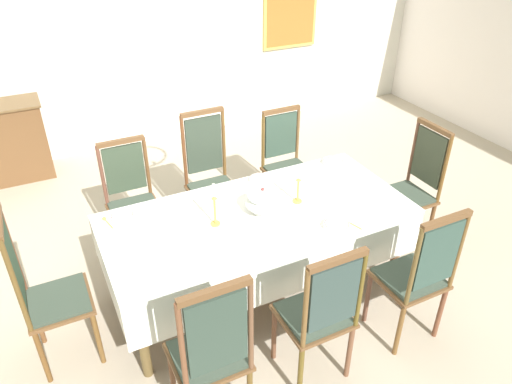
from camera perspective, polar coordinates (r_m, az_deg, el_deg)
The scene contains 21 objects.
ground at distance 4.30m, azimuth -0.81°, elevation -10.07°, with size 8.20×6.11×0.04m, color #B3A58E.
back_wall at distance 6.29m, azimuth -13.92°, elevation 19.18°, with size 8.20×0.08×3.15m, color silver.
dining_table at distance 3.74m, azimuth 0.23°, elevation -3.45°, with size 2.33×1.06×0.77m.
tablecloth at distance 3.75m, azimuth 0.23°, elevation -3.76°, with size 2.35×1.08×0.39m.
chair_south_a at distance 2.93m, azimuth -5.30°, elevation -18.27°, with size 0.44×0.42×1.20m.
chair_north_a at distance 4.36m, azimuth -14.42°, elevation -0.84°, with size 0.44×0.42×1.10m.
chair_south_b at distance 3.18m, azimuth 7.52°, elevation -13.91°, with size 0.44×0.42×1.12m.
chair_north_b at distance 4.50m, azimuth -5.42°, elevation 1.89°, with size 0.44×0.42×1.23m.
chair_south_c at distance 3.59m, azimuth 18.54°, elevation -9.17°, with size 0.44×0.42×1.15m.
chair_north_c at distance 4.82m, azimuth 3.58°, elevation 3.52°, with size 0.44×0.42×1.10m.
chair_head_west at distance 3.53m, azimuth -23.79°, elevation -10.63°, with size 0.42×0.44×1.24m.
chair_head_east at distance 4.60m, azimuth 18.06°, elevation 0.72°, with size 0.42×0.44×1.17m.
soup_tureen at distance 3.65m, azimuth 0.78°, elevation -0.99°, with size 0.26×0.26×0.21m.
candlestick_west at distance 3.50m, azimuth -4.89°, elevation -2.00°, with size 0.07×0.07×0.35m.
candlestick_east at distance 3.77m, azimuth 4.99°, elevation 0.43°, with size 0.07×0.07×0.32m.
bowl_near_left at distance 3.57m, azimuth 9.49°, elevation -3.90°, with size 0.19×0.19×0.04m.
bowl_near_right at distance 3.76m, azimuth -15.51°, elevation -2.77°, with size 0.17×0.17×0.03m.
bowl_far_left at distance 4.09m, azimuth 0.43°, elevation 1.52°, with size 0.17×0.17×0.04m.
bowl_far_right at distance 4.42m, azimuth 9.07°, elevation 3.55°, with size 0.19×0.19×0.04m.
spoon_primary at distance 3.66m, azimuth 10.75°, elevation -3.42°, with size 0.06×0.17×0.01m.
spoon_secondary at distance 3.78m, azimuth -17.35°, elevation -3.17°, with size 0.05×0.18×0.01m.
Camera 1 is at (-1.36, -2.91, 2.84)m, focal length 33.90 mm.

